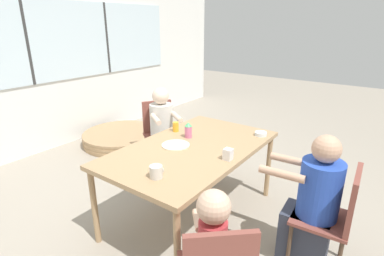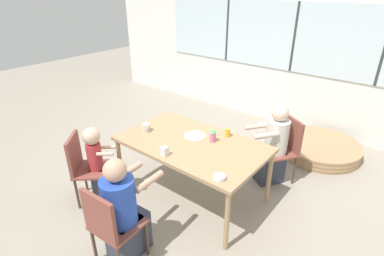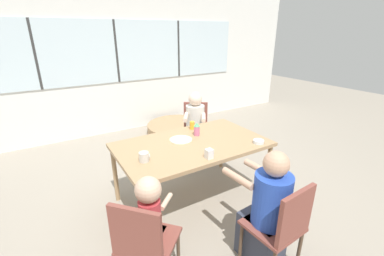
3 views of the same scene
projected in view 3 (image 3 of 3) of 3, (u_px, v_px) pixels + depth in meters
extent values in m
plane|color=gray|center=(192.00, 198.00, 3.13)|extent=(16.00, 16.00, 0.00)
cube|color=silver|center=(117.00, 60.00, 4.80)|extent=(8.40, 0.06, 2.80)
cube|color=silver|center=(116.00, 52.00, 4.72)|extent=(5.20, 0.02, 1.11)
cube|color=#333333|center=(35.00, 55.00, 4.08)|extent=(0.04, 0.01, 1.11)
cube|color=#333333|center=(116.00, 52.00, 4.71)|extent=(0.04, 0.01, 1.11)
cube|color=#333333|center=(179.00, 49.00, 5.34)|extent=(0.04, 0.01, 1.11)
cube|color=tan|center=(192.00, 145.00, 2.87)|extent=(1.65, 0.99, 0.04)
cylinder|color=tan|center=(143.00, 219.00, 2.27)|extent=(0.05, 0.05, 0.70)
cylinder|color=tan|center=(268.00, 172.00, 3.03)|extent=(0.05, 0.05, 0.70)
cylinder|color=tan|center=(115.00, 174.00, 2.98)|extent=(0.05, 0.05, 0.70)
cylinder|color=tan|center=(222.00, 145.00, 3.74)|extent=(0.05, 0.05, 0.70)
cube|color=brown|center=(272.00, 226.00, 2.10)|extent=(0.43, 0.43, 0.03)
cube|color=brown|center=(296.00, 216.00, 1.89)|extent=(0.38, 0.06, 0.42)
cylinder|color=#4C3828|center=(241.00, 242.00, 2.22)|extent=(0.03, 0.03, 0.40)
cylinder|color=#4C3828|center=(267.00, 226.00, 2.40)|extent=(0.03, 0.03, 0.40)
cylinder|color=#4C3828|center=(299.00, 250.00, 2.14)|extent=(0.03, 0.03, 0.40)
cube|color=brown|center=(195.00, 132.00, 4.05)|extent=(0.55, 0.55, 0.03)
cube|color=brown|center=(196.00, 115.00, 4.14)|extent=(0.34, 0.24, 0.42)
cylinder|color=#4C3828|center=(206.00, 149.00, 3.96)|extent=(0.03, 0.03, 0.40)
cylinder|color=#4C3828|center=(184.00, 148.00, 3.98)|extent=(0.03, 0.03, 0.40)
cylinder|color=#4C3828|center=(206.00, 140.00, 4.28)|extent=(0.03, 0.03, 0.40)
cylinder|color=#4C3828|center=(185.00, 140.00, 4.29)|extent=(0.03, 0.03, 0.40)
cube|color=brown|center=(149.00, 241.00, 1.95)|extent=(0.56, 0.56, 0.03)
cube|color=brown|center=(136.00, 235.00, 1.71)|extent=(0.28, 0.31, 0.42)
cylinder|color=#4C3828|center=(141.00, 241.00, 2.23)|extent=(0.03, 0.03, 0.40)
cylinder|color=#4C3828|center=(178.00, 250.00, 2.14)|extent=(0.03, 0.03, 0.40)
cube|color=#333847|center=(260.00, 237.00, 2.25)|extent=(0.29, 0.38, 0.43)
cylinder|color=#284CB7|center=(271.00, 199.00, 2.05)|extent=(0.30, 0.30, 0.44)
sphere|color=tan|center=(276.00, 164.00, 1.94)|extent=(0.20, 0.20, 0.20)
cylinder|color=tan|center=(238.00, 178.00, 2.13)|extent=(0.08, 0.33, 0.06)
cylinder|color=tan|center=(260.00, 169.00, 2.28)|extent=(0.08, 0.33, 0.06)
cube|color=#333847|center=(195.00, 146.00, 4.03)|extent=(0.40, 0.42, 0.43)
cylinder|color=beige|center=(195.00, 119.00, 3.93)|extent=(0.28, 0.28, 0.43)
sphere|color=beige|center=(195.00, 99.00, 3.82)|extent=(0.20, 0.20, 0.20)
cylinder|color=beige|center=(204.00, 117.00, 3.66)|extent=(0.22, 0.29, 0.06)
cylinder|color=beige|center=(186.00, 117.00, 3.67)|extent=(0.22, 0.29, 0.06)
cube|color=#333847|center=(155.00, 253.00, 2.09)|extent=(0.25, 0.25, 0.43)
cylinder|color=#B23338|center=(150.00, 219.00, 1.93)|extent=(0.17, 0.17, 0.32)
sphere|color=#DBB293|center=(148.00, 190.00, 1.83)|extent=(0.20, 0.20, 0.20)
cylinder|color=#DBB293|center=(149.00, 198.00, 2.05)|extent=(0.16, 0.15, 0.04)
cylinder|color=#DBB293|center=(166.00, 201.00, 2.01)|extent=(0.16, 0.15, 0.04)
cylinder|color=beige|center=(144.00, 157.00, 2.45)|extent=(0.10, 0.10, 0.09)
torus|color=beige|center=(149.00, 156.00, 2.47)|extent=(0.01, 0.06, 0.06)
cylinder|color=#CC668C|center=(197.00, 131.00, 3.06)|extent=(0.07, 0.07, 0.12)
cone|color=#4CB266|center=(197.00, 125.00, 3.03)|extent=(0.07, 0.07, 0.04)
cylinder|color=gold|center=(192.00, 125.00, 3.26)|extent=(0.06, 0.06, 0.10)
cube|color=silver|center=(209.00, 154.00, 2.51)|extent=(0.07, 0.07, 0.10)
cylinder|color=silver|center=(259.00, 142.00, 2.86)|extent=(0.12, 0.12, 0.04)
cylinder|color=beige|center=(181.00, 140.00, 2.94)|extent=(0.26, 0.26, 0.01)
cylinder|color=tan|center=(178.00, 132.00, 5.15)|extent=(1.18, 1.18, 0.03)
cylinder|color=tan|center=(178.00, 130.00, 5.14)|extent=(1.19, 1.19, 0.03)
cylinder|color=tan|center=(178.00, 129.00, 5.13)|extent=(1.18, 1.18, 0.03)
cylinder|color=tan|center=(178.00, 127.00, 5.12)|extent=(1.19, 1.19, 0.03)
cylinder|color=tan|center=(178.00, 126.00, 5.11)|extent=(1.18, 1.18, 0.03)
cylinder|color=tan|center=(178.00, 125.00, 5.09)|extent=(1.19, 1.19, 0.03)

